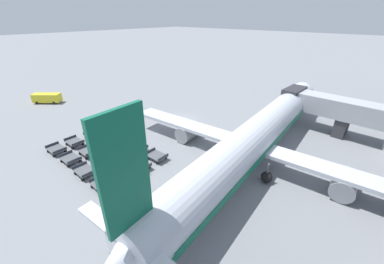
{
  "coord_description": "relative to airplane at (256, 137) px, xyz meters",
  "views": [
    {
      "loc": [
        26.49,
        -27.22,
        16.63
      ],
      "look_at": [
        7.64,
        -5.88,
        2.36
      ],
      "focal_mm": 22.0,
      "sensor_mm": 36.0,
      "label": 1
    }
  ],
  "objects": [
    {
      "name": "baggage_dolly_row_far_col_a",
      "position": [
        -20.8,
        -8.58,
        -2.76
      ],
      "size": [
        3.21,
        1.89,
        0.92
      ],
      "color": "#515459",
      "rests_on": "ground_plane"
    },
    {
      "name": "baggage_dolly_row_far_col_b",
      "position": [
        -16.8,
        -8.38,
        -2.76
      ],
      "size": [
        3.21,
        1.9,
        0.92
      ],
      "color": "#515459",
      "rests_on": "ground_plane"
    },
    {
      "name": "baggage_dolly_row_mid_b_col_c",
      "position": [
        -13.09,
        -10.81,
        -2.76
      ],
      "size": [
        3.23,
        1.93,
        0.92
      ],
      "color": "#515459",
      "rests_on": "ground_plane"
    },
    {
      "name": "baggage_dolly_row_mid_a_col_c",
      "position": [
        -13.19,
        -13.23,
        -2.76
      ],
      "size": [
        3.24,
        1.95,
        0.92
      ],
      "color": "#515459",
      "rests_on": "ground_plane"
    },
    {
      "name": "baggage_dolly_row_mid_a_col_d",
      "position": [
        -9.27,
        -13.34,
        -2.76
      ],
      "size": [
        3.22,
        1.92,
        0.92
      ],
      "color": "#515459",
      "rests_on": "ground_plane"
    },
    {
      "name": "baggage_dolly_row_far_col_c",
      "position": [
        -12.96,
        -8.46,
        -2.76
      ],
      "size": [
        3.21,
        1.89,
        0.92
      ],
      "color": "#515459",
      "rests_on": "ground_plane"
    },
    {
      "name": "service_van",
      "position": [
        -42.75,
        -9.15,
        -2.17
      ],
      "size": [
        5.36,
        5.02,
        1.96
      ],
      "color": "yellow",
      "rests_on": "ground_plane"
    },
    {
      "name": "ground_plane",
      "position": [
        -15.55,
        2.92,
        -3.24
      ],
      "size": [
        500.0,
        500.0,
        0.0
      ],
      "primitive_type": "plane",
      "color": "gray"
    },
    {
      "name": "baggage_dolly_row_near_col_d",
      "position": [
        -9.31,
        -15.77,
        -2.76
      ],
      "size": [
        3.22,
        1.92,
        0.92
      ],
      "color": "#515459",
      "rests_on": "ground_plane"
    },
    {
      "name": "baggage_dolly_row_mid_a_col_b",
      "position": [
        -16.85,
        -13.49,
        -2.76
      ],
      "size": [
        3.21,
        1.9,
        0.92
      ],
      "color": "#515459",
      "rests_on": "ground_plane"
    },
    {
      "name": "baggage_dolly_row_mid_b_col_b",
      "position": [
        -16.98,
        -10.93,
        -2.76
      ],
      "size": [
        3.2,
        1.88,
        0.92
      ],
      "color": "#515459",
      "rests_on": "ground_plane"
    },
    {
      "name": "stand_guidance_stripe",
      "position": [
        -1.75,
        -9.69,
        -3.24
      ],
      "size": [
        3.34,
        35.82,
        0.01
      ],
      "color": "yellow",
      "rests_on": "ground_plane"
    },
    {
      "name": "baggage_dolly_row_mid_b_col_d",
      "position": [
        -9.25,
        -10.91,
        -2.76
      ],
      "size": [
        3.22,
        1.91,
        0.92
      ],
      "color": "#515459",
      "rests_on": "ground_plane"
    },
    {
      "name": "baggage_dolly_row_near_col_a",
      "position": [
        -20.59,
        -16.04,
        -2.76
      ],
      "size": [
        3.23,
        1.94,
        0.92
      ],
      "color": "#515459",
      "rests_on": "ground_plane"
    },
    {
      "name": "baggage_dolly_row_near_col_c",
      "position": [
        -13.0,
        -15.87,
        -2.76
      ],
      "size": [
        3.2,
        1.88,
        0.92
      ],
      "color": "#515459",
      "rests_on": "ground_plane"
    },
    {
      "name": "baggage_dolly_row_mid_a_col_a",
      "position": [
        -20.76,
        -13.54,
        -2.76
      ],
      "size": [
        3.22,
        1.91,
        0.92
      ],
      "color": "#515459",
      "rests_on": "ground_plane"
    },
    {
      "name": "baggage_dolly_row_mid_b_col_a",
      "position": [
        -20.62,
        -10.81,
        -2.76
      ],
      "size": [
        3.21,
        1.89,
        0.92
      ],
      "color": "#515459",
      "rests_on": "ground_plane"
    },
    {
      "name": "baggage_dolly_row_far_col_d",
      "position": [
        -9.27,
        -8.24,
        -2.76
      ],
      "size": [
        3.24,
        1.95,
        0.92
      ],
      "color": "#515459",
      "rests_on": "ground_plane"
    },
    {
      "name": "baggage_dolly_row_near_col_b",
      "position": [
        -16.85,
        -15.82,
        -2.76
      ],
      "size": [
        3.23,
        1.94,
        0.92
      ],
      "color": "#515459",
      "rests_on": "ground_plane"
    },
    {
      "name": "jet_bridge",
      "position": [
        8.86,
        14.69,
        0.27
      ],
      "size": [
        19.43,
        5.29,
        5.86
      ],
      "color": "#B2B5BA",
      "rests_on": "ground_plane"
    },
    {
      "name": "airplane",
      "position": [
        0.0,
        0.0,
        0.0
      ],
      "size": [
        37.4,
        45.65,
        12.77
      ],
      "color": "silver",
      "rests_on": "ground_plane"
    }
  ]
}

